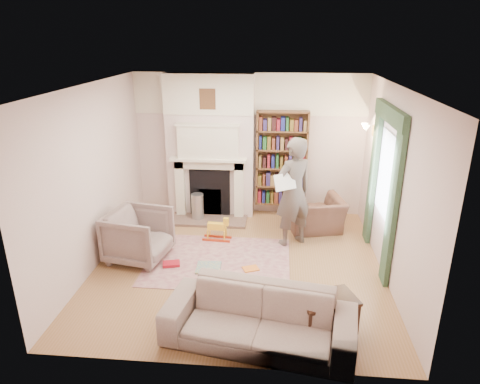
# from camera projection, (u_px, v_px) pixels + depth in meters

# --- Properties ---
(floor) EXTENTS (4.50, 4.50, 0.00)m
(floor) POSITION_uv_depth(u_px,v_px,m) (239.00, 264.00, 6.86)
(floor) COLOR olive
(floor) RESTS_ON ground
(ceiling) EXTENTS (4.50, 4.50, 0.00)m
(ceiling) POSITION_uv_depth(u_px,v_px,m) (238.00, 86.00, 5.89)
(ceiling) COLOR white
(ceiling) RESTS_ON wall_back
(wall_back) EXTENTS (4.50, 0.00, 4.50)m
(wall_back) POSITION_uv_depth(u_px,v_px,m) (249.00, 145.00, 8.48)
(wall_back) COLOR beige
(wall_back) RESTS_ON floor
(wall_front) EXTENTS (4.50, 0.00, 4.50)m
(wall_front) POSITION_uv_depth(u_px,v_px,m) (217.00, 255.00, 4.27)
(wall_front) COLOR beige
(wall_front) RESTS_ON floor
(wall_left) EXTENTS (0.00, 4.50, 4.50)m
(wall_left) POSITION_uv_depth(u_px,v_px,m) (93.00, 178.00, 6.57)
(wall_left) COLOR beige
(wall_left) RESTS_ON floor
(wall_right) EXTENTS (0.00, 4.50, 4.50)m
(wall_right) POSITION_uv_depth(u_px,v_px,m) (393.00, 187.00, 6.18)
(wall_right) COLOR beige
(wall_right) RESTS_ON floor
(fireplace) EXTENTS (1.70, 0.58, 2.80)m
(fireplace) POSITION_uv_depth(u_px,v_px,m) (210.00, 148.00, 8.36)
(fireplace) COLOR beige
(fireplace) RESTS_ON floor
(bookcase) EXTENTS (1.00, 0.24, 1.85)m
(bookcase) POSITION_uv_depth(u_px,v_px,m) (282.00, 159.00, 8.38)
(bookcase) COLOR brown
(bookcase) RESTS_ON floor
(window) EXTENTS (0.02, 0.90, 1.30)m
(window) POSITION_uv_depth(u_px,v_px,m) (386.00, 175.00, 6.54)
(window) COLOR silver
(window) RESTS_ON wall_right
(curtain_left) EXTENTS (0.07, 0.32, 2.40)m
(curtain_left) POSITION_uv_depth(u_px,v_px,m) (393.00, 207.00, 5.98)
(curtain_left) COLOR #2B432C
(curtain_left) RESTS_ON floor
(curtain_right) EXTENTS (0.07, 0.32, 2.40)m
(curtain_right) POSITION_uv_depth(u_px,v_px,m) (373.00, 176.00, 7.28)
(curtain_right) COLOR #2B432C
(curtain_right) RESTS_ON floor
(pelmet) EXTENTS (0.09, 1.70, 0.24)m
(pelmet) POSITION_uv_depth(u_px,v_px,m) (391.00, 114.00, 6.22)
(pelmet) COLOR #2B432C
(pelmet) RESTS_ON wall_right
(wall_sconce) EXTENTS (0.20, 0.24, 0.24)m
(wall_sconce) POSITION_uv_depth(u_px,v_px,m) (363.00, 130.00, 7.43)
(wall_sconce) COLOR gold
(wall_sconce) RESTS_ON wall_right
(rug) EXTENTS (2.30, 1.78, 0.01)m
(rug) POSITION_uv_depth(u_px,v_px,m) (219.00, 261.00, 6.95)
(rug) COLOR #C6AA95
(rug) RESTS_ON floor
(armchair_reading) EXTENTS (1.14, 1.05, 0.63)m
(armchair_reading) POSITION_uv_depth(u_px,v_px,m) (315.00, 214.00, 7.98)
(armchair_reading) COLOR brown
(armchair_reading) RESTS_ON floor
(armchair_left) EXTENTS (1.07, 1.05, 0.84)m
(armchair_left) POSITION_uv_depth(u_px,v_px,m) (139.00, 236.00, 6.90)
(armchair_left) COLOR gray
(armchair_left) RESTS_ON floor
(sofa) EXTENTS (2.36, 1.24, 0.66)m
(sofa) POSITION_uv_depth(u_px,v_px,m) (259.00, 318.00, 5.04)
(sofa) COLOR #A69E89
(sofa) RESTS_ON floor
(man_reading) EXTENTS (0.83, 0.77, 1.91)m
(man_reading) POSITION_uv_depth(u_px,v_px,m) (293.00, 192.00, 7.23)
(man_reading) COLOR #534942
(man_reading) RESTS_ON floor
(newspaper) EXTENTS (0.39, 0.31, 0.26)m
(newspaper) POSITION_uv_depth(u_px,v_px,m) (285.00, 182.00, 6.97)
(newspaper) COLOR white
(newspaper) RESTS_ON man_reading
(coffee_table) EXTENTS (0.82, 0.67, 0.45)m
(coffee_table) POSITION_uv_depth(u_px,v_px,m) (327.00, 313.00, 5.29)
(coffee_table) COLOR black
(coffee_table) RESTS_ON floor
(paraffin_heater) EXTENTS (0.30, 0.30, 0.55)m
(paraffin_heater) POSITION_uv_depth(u_px,v_px,m) (198.00, 207.00, 8.40)
(paraffin_heater) COLOR #B0B3B8
(paraffin_heater) RESTS_ON floor
(rocking_horse) EXTENTS (0.52, 0.24, 0.44)m
(rocking_horse) POSITION_uv_depth(u_px,v_px,m) (217.00, 229.00, 7.60)
(rocking_horse) COLOR yellow
(rocking_horse) RESTS_ON rug
(board_game) EXTENTS (0.39, 0.39, 0.03)m
(board_game) POSITION_uv_depth(u_px,v_px,m) (208.00, 268.00, 6.71)
(board_game) COLOR gold
(board_game) RESTS_ON rug
(game_box_lid) EXTENTS (0.30, 0.24, 0.04)m
(game_box_lid) POSITION_uv_depth(u_px,v_px,m) (171.00, 264.00, 6.81)
(game_box_lid) COLOR #A51221
(game_box_lid) RESTS_ON rug
(comic_annuals) EXTENTS (0.50, 0.66, 0.02)m
(comic_annuals) POSITION_uv_depth(u_px,v_px,m) (256.00, 275.00, 6.51)
(comic_annuals) COLOR red
(comic_annuals) RESTS_ON rug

